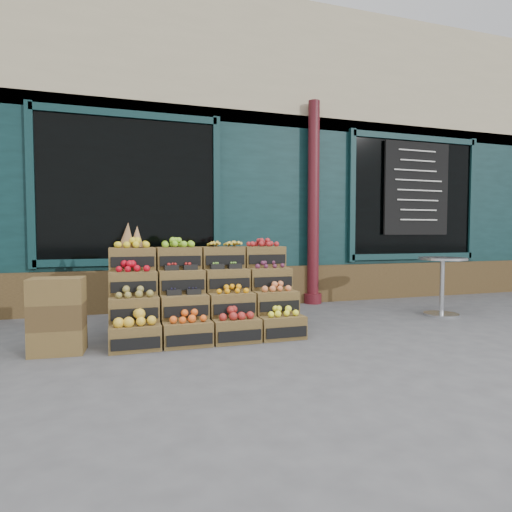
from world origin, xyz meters
name	(u,v)px	position (x,y,z in m)	size (l,w,h in m)	color
ground	(294,339)	(0.00, 0.00, 0.00)	(60.00, 60.00, 0.00)	#49494B
shop_facade	(202,175)	(0.00, 5.11, 2.40)	(12.00, 6.24, 4.80)	#0C292B
crate_display	(203,300)	(-0.88, 0.49, 0.38)	(1.99, 0.98, 1.24)	brown
spare_crates	(57,316)	(-2.32, 0.17, 0.35)	(0.49, 0.36, 0.71)	brown
bistro_table	(442,279)	(2.42, 0.56, 0.50)	(0.63, 0.63, 0.79)	silver
shopkeeper	(142,238)	(-1.42, 2.62, 1.05)	(0.76, 0.50, 2.10)	#18562F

